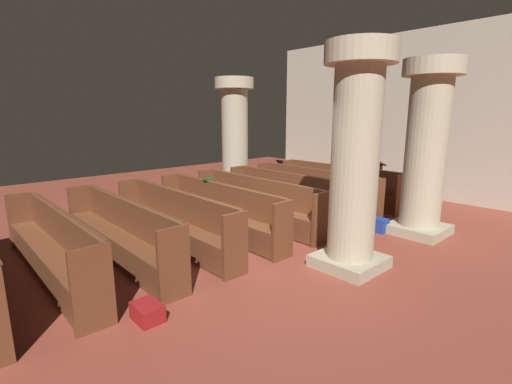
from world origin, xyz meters
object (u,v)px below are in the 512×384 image
object	(u,v)px
pillar_aisle_rear	(355,156)
kneeler_box_blue	(377,225)
kneeler_box_red	(147,312)
pew_row_0	(337,183)
pew_row_2	(287,194)
pew_row_3	(256,201)
pew_row_6	(120,230)
lectern	(374,184)
pillar_aisle_side	(426,146)
pew_row_5	(174,218)
pillar_far_side	(235,135)
pew_row_7	(52,244)
pew_row_1	(314,188)
pew_row_4	(219,209)
hymn_book	(208,179)

from	to	relation	value
pillar_aisle_rear	kneeler_box_blue	world-z (taller)	pillar_aisle_rear
pillar_aisle_rear	kneeler_box_red	size ratio (longest dim) A/B	8.90
pew_row_0	pew_row_2	bearing A→B (deg)	-90.00
pew_row_3	pew_row_6	distance (m)	2.92
lectern	pillar_aisle_rear	bearing A→B (deg)	-64.05
pillar_aisle_side	pew_row_5	bearing A→B (deg)	-124.10
lectern	pillar_far_side	bearing A→B (deg)	-144.03
pew_row_5	pillar_aisle_side	bearing A→B (deg)	55.90
pew_row_5	pillar_far_side	xyz separation A→B (m)	(-2.57, 3.49, 1.20)
pew_row_5	pew_row_7	xyz separation A→B (m)	(0.00, -1.95, 0.00)
pew_row_5	pillar_aisle_side	size ratio (longest dim) A/B	1.08
pew_row_5	pillar_far_side	size ratio (longest dim) A/B	1.08
pew_row_5	pillar_aisle_rear	xyz separation A→B (m)	(2.62, 1.50, 1.20)
pew_row_3	pillar_far_side	bearing A→B (deg)	149.04
pew_row_1	pillar_aisle_rear	size ratio (longest dim) A/B	1.08
pew_row_3	pillar_aisle_side	world-z (taller)	pillar_aisle_side
pew_row_3	kneeler_box_blue	world-z (taller)	pew_row_3
pew_row_4	kneeler_box_blue	bearing A→B (deg)	50.12
lectern	hymn_book	size ratio (longest dim) A/B	5.92
pew_row_7	kneeler_box_red	xyz separation A→B (m)	(1.92, 0.47, -0.40)
hymn_book	kneeler_box_blue	distance (m)	3.52
pew_row_5	pillar_aisle_side	distance (m)	4.83
pew_row_6	pew_row_1	bearing A→B (deg)	90.00
kneeler_box_blue	pillar_aisle_rear	bearing A→B (deg)	-72.15
pew_row_7	hymn_book	world-z (taller)	hymn_book
pew_row_1	pew_row_0	bearing A→B (deg)	90.00
pew_row_2	pew_row_7	bearing A→B (deg)	-90.00
pillar_aisle_side	pillar_far_side	bearing A→B (deg)	-175.78
pew_row_6	kneeler_box_blue	bearing A→B (deg)	65.19
pew_row_3	hymn_book	distance (m)	1.09
pew_row_1	pew_row_5	xyz separation A→B (m)	(0.00, -3.89, 0.00)
pew_row_4	pillar_aisle_rear	size ratio (longest dim) A/B	1.08
pillar_aisle_side	lectern	size ratio (longest dim) A/B	3.02
lectern	pew_row_2	bearing A→B (deg)	-100.97
pew_row_3	kneeler_box_red	world-z (taller)	pew_row_3
pew_row_6	hymn_book	size ratio (longest dim) A/B	19.29
pew_row_5	kneeler_box_red	bearing A→B (deg)	-37.53
pillar_aisle_rear	hymn_book	world-z (taller)	pillar_aisle_rear
pew_row_2	pew_row_4	size ratio (longest dim) A/B	1.00
pillar_aisle_side	hymn_book	bearing A→B (deg)	-139.62
pew_row_0	pillar_aisle_rear	xyz separation A→B (m)	(2.62, -3.37, 1.20)
pew_row_1	pew_row_4	world-z (taller)	same
lectern	kneeler_box_red	world-z (taller)	lectern
pew_row_5	hymn_book	distance (m)	1.37
pew_row_7	pillar_far_side	xyz separation A→B (m)	(-2.57, 5.44, 1.20)
pillar_far_side	hymn_book	xyz separation A→B (m)	(2.00, -2.34, -0.72)
pew_row_4	hymn_book	bearing A→B (deg)	162.75
pew_row_1	pillar_aisle_rear	world-z (taller)	pillar_aisle_rear
kneeler_box_blue	kneeler_box_red	bearing A→B (deg)	-91.10
pew_row_4	kneeler_box_blue	world-z (taller)	pew_row_4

